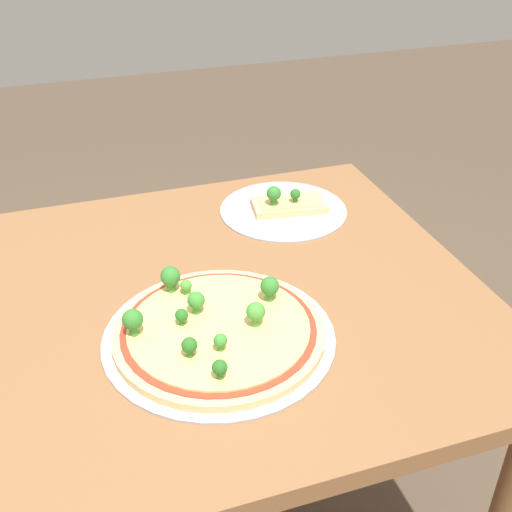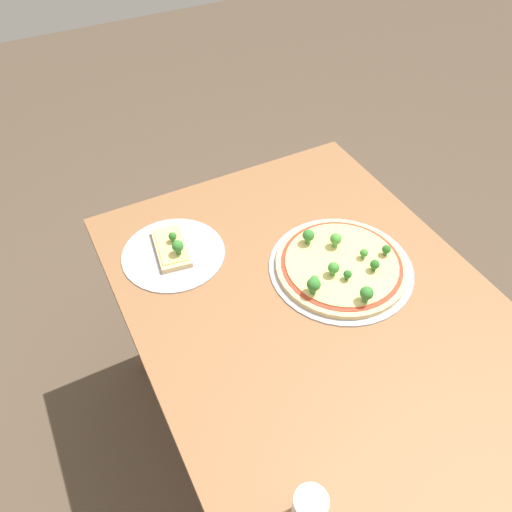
{
  "view_description": "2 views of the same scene",
  "coord_description": "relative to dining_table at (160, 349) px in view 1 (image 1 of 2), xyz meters",
  "views": [
    {
      "loc": [
        0.12,
        0.93,
        1.46
      ],
      "look_at": [
        -0.21,
        -0.07,
        0.79
      ],
      "focal_mm": 45.0,
      "sensor_mm": 36.0,
      "label": 1
    },
    {
      "loc": [
        0.61,
        -0.49,
        1.77
      ],
      "look_at": [
        -0.21,
        -0.07,
        0.79
      ],
      "focal_mm": 35.0,
      "sensor_mm": 36.0,
      "label": 2
    }
  ],
  "objects": [
    {
      "name": "pizza_tray_slice",
      "position": [
        -0.34,
        -0.26,
        0.11
      ],
      "size": [
        0.28,
        0.28,
        0.07
      ],
      "color": "#A3A3A8",
      "rests_on": "dining_table"
    },
    {
      "name": "pizza_tray_whole",
      "position": [
        -0.08,
        0.12,
        0.12
      ],
      "size": [
        0.39,
        0.39,
        0.07
      ],
      "color": "#A3A3A8",
      "rests_on": "dining_table"
    },
    {
      "name": "dining_table",
      "position": [
        0.0,
        0.0,
        0.0
      ],
      "size": [
        1.19,
        0.89,
        0.77
      ],
      "color": "brown",
      "rests_on": "ground_plane"
    }
  ]
}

